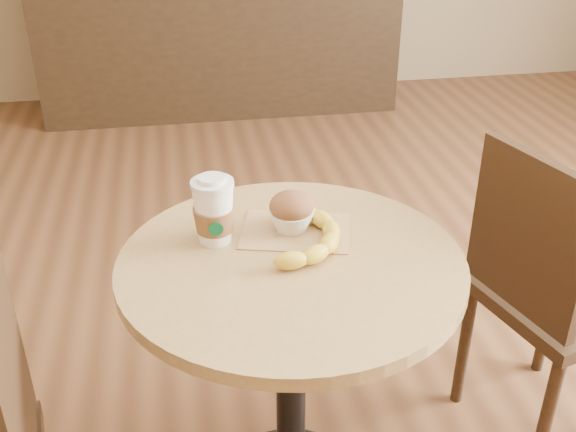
# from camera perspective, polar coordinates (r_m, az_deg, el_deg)

# --- Properties ---
(cafe_table) EXTENTS (0.74, 0.74, 0.75)m
(cafe_table) POSITION_cam_1_polar(r_m,az_deg,el_deg) (1.54, 0.26, -10.00)
(cafe_table) COLOR black
(cafe_table) RESTS_ON ground
(chair_right) EXTENTS (0.48, 0.48, 0.89)m
(chair_right) POSITION_cam_1_polar(r_m,az_deg,el_deg) (1.92, 21.20, -5.85)
(chair_right) COLOR #311F11
(chair_right) RESTS_ON ground
(service_counter) EXTENTS (2.30, 0.65, 1.04)m
(service_counter) POSITION_cam_1_polar(r_m,az_deg,el_deg) (4.43, -5.86, 15.69)
(service_counter) COLOR black
(service_counter) RESTS_ON ground
(kraft_bag) EXTENTS (0.28, 0.24, 0.00)m
(kraft_bag) POSITION_cam_1_polar(r_m,az_deg,el_deg) (1.52, 0.65, -1.28)
(kraft_bag) COLOR tan
(kraft_bag) RESTS_ON cafe_table
(coffee_cup) EXTENTS (0.09, 0.09, 0.16)m
(coffee_cup) POSITION_cam_1_polar(r_m,az_deg,el_deg) (1.46, -6.30, 0.27)
(coffee_cup) COLOR white
(coffee_cup) RESTS_ON cafe_table
(muffin) EXTENTS (0.10, 0.10, 0.09)m
(muffin) POSITION_cam_1_polar(r_m,az_deg,el_deg) (1.50, 0.30, 0.37)
(muffin) COLOR white
(muffin) RESTS_ON kraft_bag
(banana) EXTENTS (0.28, 0.32, 0.04)m
(banana) POSITION_cam_1_polar(r_m,az_deg,el_deg) (1.47, 1.66, -1.52)
(banana) COLOR yellow
(banana) RESTS_ON kraft_bag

